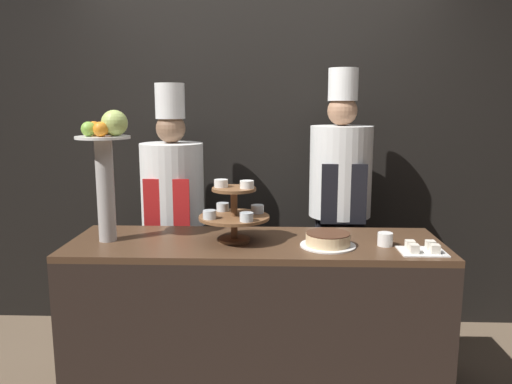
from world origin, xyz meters
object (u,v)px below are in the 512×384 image
object	(u,v)px
chef_center_left	(340,197)
cup_white	(385,239)
cake_square_tray	(422,249)
cake_round	(328,240)
tiered_stand	(234,211)
chef_left	(173,207)
fruit_pedestal	(106,156)

from	to	relation	value
chef_center_left	cup_white	bearing A→B (deg)	-77.83
cup_white	chef_center_left	world-z (taller)	chef_center_left
cake_square_tray	chef_center_left	xyz separation A→B (m)	(-0.31, 0.79, 0.11)
cake_round	chef_center_left	bearing A→B (deg)	77.98
tiered_stand	cup_white	size ratio (longest dim) A/B	4.85
cup_white	chef_center_left	distance (m)	0.71
cake_square_tray	chef_left	xyz separation A→B (m)	(-1.41, 0.79, 0.04)
cake_round	cup_white	bearing A→B (deg)	3.93
tiered_stand	cake_round	bearing A→B (deg)	-9.00
fruit_pedestal	cake_square_tray	distance (m)	1.68
tiered_stand	chef_left	xyz separation A→B (m)	(-0.46, 0.63, -0.11)
fruit_pedestal	chef_center_left	bearing A→B (deg)	25.96
cake_round	cup_white	distance (m)	0.30
tiered_stand	fruit_pedestal	bearing A→B (deg)	-179.09
fruit_pedestal	cup_white	distance (m)	1.52
tiered_stand	cake_square_tray	distance (m)	0.98
chef_center_left	cake_square_tray	bearing A→B (deg)	-68.83
tiered_stand	cake_round	xyz separation A→B (m)	(0.49, -0.08, -0.13)
cake_round	chef_center_left	distance (m)	0.73
cup_white	chef_left	xyz separation A→B (m)	(-1.25, 0.68, 0.02)
cake_square_tray	chef_center_left	bearing A→B (deg)	111.17
fruit_pedestal	cake_square_tray	xyz separation A→B (m)	(1.62, -0.16, -0.44)
cake_round	cake_square_tray	world-z (taller)	cake_round
cake_square_tray	chef_left	size ratio (longest dim) A/B	0.13
tiered_stand	fruit_pedestal	world-z (taller)	fruit_pedestal
chef_left	chef_center_left	bearing A→B (deg)	-0.00
cup_white	chef_left	distance (m)	1.42
cake_round	cup_white	xyz separation A→B (m)	(0.30, 0.02, 0.00)
cup_white	cake_round	bearing A→B (deg)	-176.07
cake_round	cake_square_tray	distance (m)	0.47
chef_left	cup_white	bearing A→B (deg)	-28.81
cake_round	chef_left	world-z (taller)	chef_left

